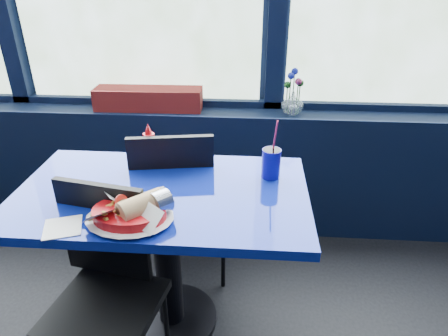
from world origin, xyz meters
TOP-DOWN VIEW (x-y plane):
  - window_sill at (0.00, 2.87)m, footprint 5.00×0.26m
  - near_table at (0.30, 2.00)m, footprint 1.20×0.70m
  - chair_near_front at (0.11, 1.75)m, footprint 0.45×0.46m
  - chair_near_back at (0.32, 2.32)m, footprint 0.47×0.47m
  - planter_box at (0.04, 2.86)m, footprint 0.63×0.17m
  - flower_vase at (0.89, 2.83)m, footprint 0.13×0.14m
  - food_basket at (0.24, 1.78)m, footprint 0.34×0.34m
  - ketchup_bottle at (0.20, 2.24)m, footprint 0.05×0.05m
  - soda_cup at (0.75, 2.15)m, footprint 0.08×0.08m
  - napkin at (0.01, 1.72)m, footprint 0.16×0.16m

SIDE VIEW (x-z plane):
  - window_sill at x=0.00m, z-range 0.00..0.80m
  - chair_near_front at x=0.11m, z-range 0.06..0.92m
  - chair_near_back at x=0.32m, z-range 0.07..0.97m
  - near_table at x=0.30m, z-range 0.19..0.94m
  - napkin at x=0.01m, z-range 0.75..0.75m
  - food_basket at x=0.24m, z-range 0.74..0.84m
  - soda_cup at x=0.75m, z-range 0.68..0.96m
  - ketchup_bottle at x=0.20m, z-range 0.74..0.94m
  - planter_box at x=0.04m, z-range 0.80..0.93m
  - flower_vase at x=0.89m, z-range 0.75..1.01m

